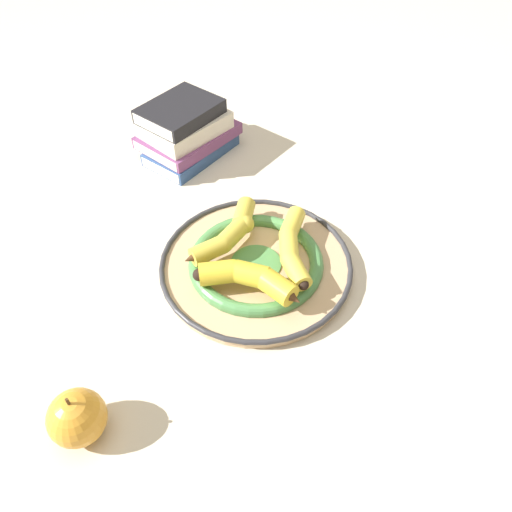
# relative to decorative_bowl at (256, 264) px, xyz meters

# --- Properties ---
(ground_plane) EXTENTS (2.80, 2.80, 0.00)m
(ground_plane) POSITION_rel_decorative_bowl_xyz_m (-0.01, 0.01, -0.01)
(ground_plane) COLOR beige
(decorative_bowl) EXTENTS (0.34, 0.34, 0.03)m
(decorative_bowl) POSITION_rel_decorative_bowl_xyz_m (0.00, 0.00, 0.00)
(decorative_bowl) COLOR tan
(decorative_bowl) RESTS_ON ground_plane
(banana_a) EXTENTS (0.10, 0.18, 0.04)m
(banana_a) POSITION_rel_decorative_bowl_xyz_m (-0.06, 0.02, 0.04)
(banana_a) COLOR yellow
(banana_a) RESTS_ON decorative_bowl
(banana_b) EXTENTS (0.16, 0.14, 0.03)m
(banana_b) POSITION_rel_decorative_bowl_xyz_m (0.05, 0.04, 0.03)
(banana_b) COLOR gold
(banana_b) RESTS_ON decorative_bowl
(banana_c) EXTENTS (0.20, 0.06, 0.03)m
(banana_c) POSITION_rel_decorative_bowl_xyz_m (0.01, -0.06, 0.03)
(banana_c) COLOR yellow
(banana_c) RESTS_ON decorative_bowl
(book_stack) EXTENTS (0.25, 0.24, 0.12)m
(book_stack) POSITION_rel_decorative_bowl_xyz_m (0.37, 0.12, 0.04)
(book_stack) COLOR #2D4C84
(book_stack) RESTS_ON ground_plane
(apple) EXTENTS (0.08, 0.08, 0.09)m
(apple) POSITION_rel_decorative_bowl_xyz_m (-0.27, 0.26, 0.02)
(apple) COLOR gold
(apple) RESTS_ON ground_plane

